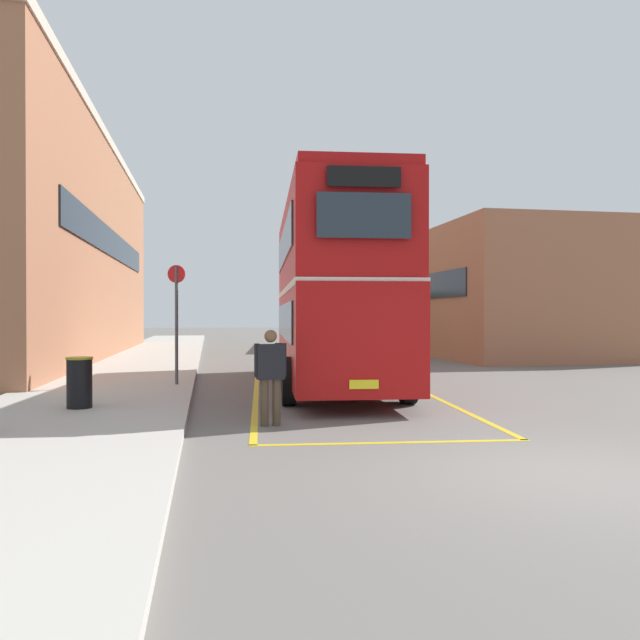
{
  "coord_description": "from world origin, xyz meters",
  "views": [
    {
      "loc": [
        -4.13,
        -6.59,
        1.86
      ],
      "look_at": [
        -0.95,
        11.13,
        1.7
      ],
      "focal_mm": 34.91,
      "sensor_mm": 36.0,
      "label": 1
    }
  ],
  "objects_px": {
    "pedestrian_boarding": "(270,371)",
    "bus_stop_sign": "(176,313)",
    "single_deck_bus": "(333,318)",
    "litter_bin": "(79,382)",
    "double_decker_bus": "(332,289)"
  },
  "relations": [
    {
      "from": "pedestrian_boarding",
      "to": "bus_stop_sign",
      "type": "height_order",
      "value": "bus_stop_sign"
    },
    {
      "from": "pedestrian_boarding",
      "to": "litter_bin",
      "type": "bearing_deg",
      "value": 153.41
    },
    {
      "from": "pedestrian_boarding",
      "to": "litter_bin",
      "type": "distance_m",
      "value": 3.77
    },
    {
      "from": "litter_bin",
      "to": "double_decker_bus",
      "type": "bearing_deg",
      "value": 32.95
    },
    {
      "from": "double_decker_bus",
      "to": "pedestrian_boarding",
      "type": "bearing_deg",
      "value": -111.79
    },
    {
      "from": "pedestrian_boarding",
      "to": "bus_stop_sign",
      "type": "relative_size",
      "value": 0.55
    },
    {
      "from": "litter_bin",
      "to": "bus_stop_sign",
      "type": "height_order",
      "value": "bus_stop_sign"
    },
    {
      "from": "single_deck_bus",
      "to": "bus_stop_sign",
      "type": "xyz_separation_m",
      "value": [
        -7.74,
        -18.92,
        0.25
      ]
    },
    {
      "from": "double_decker_bus",
      "to": "litter_bin",
      "type": "relative_size",
      "value": 10.73
    },
    {
      "from": "pedestrian_boarding",
      "to": "bus_stop_sign",
      "type": "distance_m",
      "value": 5.73
    },
    {
      "from": "single_deck_bus",
      "to": "litter_bin",
      "type": "bearing_deg",
      "value": -112.38
    },
    {
      "from": "double_decker_bus",
      "to": "litter_bin",
      "type": "bearing_deg",
      "value": -147.05
    },
    {
      "from": "pedestrian_boarding",
      "to": "litter_bin",
      "type": "relative_size",
      "value": 1.71
    },
    {
      "from": "pedestrian_boarding",
      "to": "single_deck_bus",
      "type": "bearing_deg",
      "value": 76.23
    },
    {
      "from": "double_decker_bus",
      "to": "pedestrian_boarding",
      "type": "distance_m",
      "value": 5.83
    }
  ]
}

